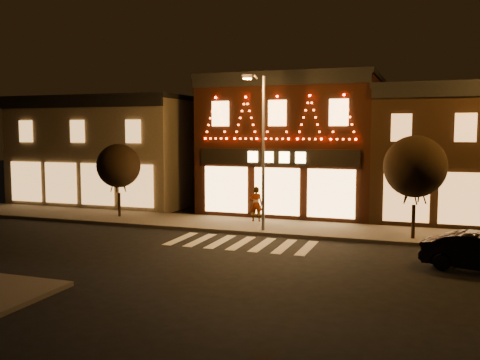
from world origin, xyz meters
The scene contains 9 objects.
ground centered at (0.00, 0.00, 0.00)m, with size 120.00×120.00×0.00m, color black.
sidewalk_far centered at (2.00, 8.00, 0.07)m, with size 44.00×4.00×0.15m, color #47423D.
building_left centered at (-13.00, 13.99, 3.66)m, with size 12.20×8.28×7.30m.
building_pulp centered at (0.00, 13.98, 4.16)m, with size 10.20×8.34×8.30m.
building_right_a centered at (9.50, 13.99, 3.76)m, with size 9.20×8.28×7.50m.
streetlamp_mid centered at (0.18, 6.38, 4.56)m, with size 0.68×1.72×7.51m.
tree_left centered at (-8.77, 7.90, 3.05)m, with size 2.48×2.48×4.15m.
tree_right centered at (7.27, 6.98, 3.43)m, with size 2.81×2.81×4.69m.
pedestrian centered at (-0.87, 8.92, 1.10)m, with size 0.69×0.45×1.89m, color gray.
Camera 1 is at (7.74, -18.11, 5.06)m, focal length 39.63 mm.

